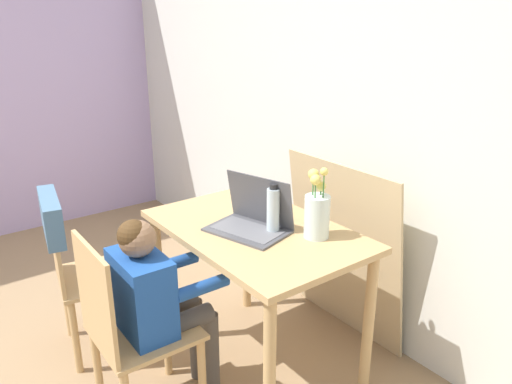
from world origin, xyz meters
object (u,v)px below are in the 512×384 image
(person_seated, at_px, (156,294))
(flower_vase, at_px, (317,212))
(chair_occupied, at_px, (129,331))
(laptop, at_px, (253,218))
(chair_spare, at_px, (72,250))
(water_bottle, at_px, (273,210))

(person_seated, relative_size, flower_vase, 2.87)
(chair_occupied, relative_size, laptop, 2.14)
(flower_vase, bearing_deg, chair_spare, -137.22)
(chair_occupied, height_order, flower_vase, flower_vase)
(chair_occupied, bearing_deg, person_seated, -90.00)
(person_seated, xyz_separation_m, water_bottle, (0.12, 0.53, 0.29))
(chair_spare, relative_size, person_seated, 0.94)
(laptop, bearing_deg, flower_vase, 20.18)
(person_seated, bearing_deg, water_bottle, -101.89)
(chair_spare, relative_size, flower_vase, 2.71)
(chair_spare, bearing_deg, laptop, -124.25)
(chair_spare, xyz_separation_m, person_seated, (0.61, 0.16, -0.02))
(person_seated, distance_m, flower_vase, 0.77)
(person_seated, bearing_deg, chair_occupied, 90.00)
(chair_occupied, xyz_separation_m, laptop, (0.04, 0.61, 0.37))
(chair_occupied, distance_m, chair_spare, 0.62)
(chair_spare, distance_m, laptop, 0.93)
(laptop, bearing_deg, person_seated, -110.10)
(chair_occupied, bearing_deg, laptop, -92.63)
(chair_occupied, xyz_separation_m, flower_vase, (0.27, 0.78, 0.43))
(water_bottle, bearing_deg, laptop, -149.43)
(chair_occupied, bearing_deg, water_bottle, -99.63)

